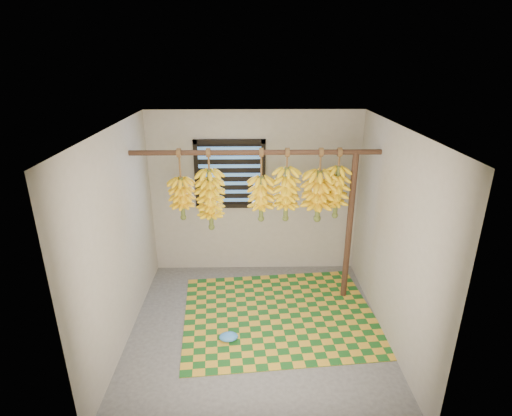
{
  "coord_description": "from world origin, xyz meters",
  "views": [
    {
      "loc": [
        -0.08,
        -3.95,
        3.09
      ],
      "look_at": [
        0.0,
        0.55,
        1.35
      ],
      "focal_mm": 28.0,
      "sensor_mm": 36.0,
      "label": 1
    }
  ],
  "objects_px": {
    "support_post": "(349,229)",
    "banana_bunch_b": "(210,200)",
    "banana_bunch_d": "(286,194)",
    "plastic_bag": "(229,337)",
    "banana_bunch_c": "(261,198)",
    "banana_bunch_a": "(182,198)",
    "banana_bunch_f": "(337,192)",
    "woven_mat": "(279,314)",
    "banana_bunch_e": "(318,196)"
  },
  "relations": [
    {
      "from": "banana_bunch_c",
      "to": "banana_bunch_e",
      "type": "bearing_deg",
      "value": -0.0
    },
    {
      "from": "banana_bunch_a",
      "to": "banana_bunch_e",
      "type": "distance_m",
      "value": 1.69
    },
    {
      "from": "banana_bunch_d",
      "to": "plastic_bag",
      "type": "bearing_deg",
      "value": -127.92
    },
    {
      "from": "banana_bunch_a",
      "to": "support_post",
      "type": "bearing_deg",
      "value": 0.0
    },
    {
      "from": "banana_bunch_e",
      "to": "banana_bunch_f",
      "type": "relative_size",
      "value": 1.05
    },
    {
      "from": "plastic_bag",
      "to": "banana_bunch_f",
      "type": "distance_m",
      "value": 2.16
    },
    {
      "from": "plastic_bag",
      "to": "banana_bunch_f",
      "type": "height_order",
      "value": "banana_bunch_f"
    },
    {
      "from": "woven_mat",
      "to": "banana_bunch_b",
      "type": "relative_size",
      "value": 2.3
    },
    {
      "from": "banana_bunch_d",
      "to": "woven_mat",
      "type": "bearing_deg",
      "value": -101.45
    },
    {
      "from": "support_post",
      "to": "banana_bunch_c",
      "type": "height_order",
      "value": "banana_bunch_c"
    },
    {
      "from": "plastic_bag",
      "to": "banana_bunch_d",
      "type": "relative_size",
      "value": 0.24
    },
    {
      "from": "woven_mat",
      "to": "banana_bunch_a",
      "type": "bearing_deg",
      "value": 160.77
    },
    {
      "from": "banana_bunch_f",
      "to": "banana_bunch_d",
      "type": "bearing_deg",
      "value": -180.0
    },
    {
      "from": "support_post",
      "to": "banana_bunch_e",
      "type": "height_order",
      "value": "banana_bunch_e"
    },
    {
      "from": "plastic_bag",
      "to": "banana_bunch_e",
      "type": "distance_m",
      "value": 2.0
    },
    {
      "from": "banana_bunch_c",
      "to": "woven_mat",
      "type": "bearing_deg",
      "value": -61.82
    },
    {
      "from": "banana_bunch_b",
      "to": "banana_bunch_c",
      "type": "relative_size",
      "value": 1.12
    },
    {
      "from": "plastic_bag",
      "to": "banana_bunch_a",
      "type": "relative_size",
      "value": 0.25
    },
    {
      "from": "woven_mat",
      "to": "banana_bunch_f",
      "type": "distance_m",
      "value": 1.71
    },
    {
      "from": "banana_bunch_d",
      "to": "banana_bunch_e",
      "type": "height_order",
      "value": "same"
    },
    {
      "from": "support_post",
      "to": "banana_bunch_b",
      "type": "relative_size",
      "value": 1.93
    },
    {
      "from": "banana_bunch_d",
      "to": "banana_bunch_e",
      "type": "xyz_separation_m",
      "value": [
        0.4,
        -0.0,
        -0.03
      ]
    },
    {
      "from": "plastic_bag",
      "to": "banana_bunch_e",
      "type": "height_order",
      "value": "banana_bunch_e"
    },
    {
      "from": "woven_mat",
      "to": "banana_bunch_e",
      "type": "relative_size",
      "value": 2.57
    },
    {
      "from": "plastic_bag",
      "to": "banana_bunch_b",
      "type": "relative_size",
      "value": 0.21
    },
    {
      "from": "banana_bunch_d",
      "to": "banana_bunch_c",
      "type": "bearing_deg",
      "value": 180.0
    },
    {
      "from": "banana_bunch_e",
      "to": "banana_bunch_d",
      "type": "bearing_deg",
      "value": 180.0
    },
    {
      "from": "woven_mat",
      "to": "banana_bunch_d",
      "type": "relative_size",
      "value": 2.59
    },
    {
      "from": "banana_bunch_a",
      "to": "banana_bunch_e",
      "type": "height_order",
      "value": "same"
    },
    {
      "from": "woven_mat",
      "to": "banana_bunch_a",
      "type": "distance_m",
      "value": 1.91
    },
    {
      "from": "support_post",
      "to": "plastic_bag",
      "type": "relative_size",
      "value": 9.04
    },
    {
      "from": "plastic_bag",
      "to": "banana_bunch_d",
      "type": "height_order",
      "value": "banana_bunch_d"
    },
    {
      "from": "banana_bunch_b",
      "to": "banana_bunch_c",
      "type": "height_order",
      "value": "same"
    },
    {
      "from": "banana_bunch_b",
      "to": "banana_bunch_d",
      "type": "relative_size",
      "value": 1.13
    },
    {
      "from": "banana_bunch_e",
      "to": "banana_bunch_f",
      "type": "distance_m",
      "value": 0.23
    },
    {
      "from": "support_post",
      "to": "banana_bunch_d",
      "type": "bearing_deg",
      "value": 180.0
    },
    {
      "from": "support_post",
      "to": "banana_bunch_a",
      "type": "bearing_deg",
      "value": -180.0
    },
    {
      "from": "plastic_bag",
      "to": "banana_bunch_d",
      "type": "xyz_separation_m",
      "value": [
        0.7,
        0.9,
        1.42
      ]
    },
    {
      "from": "woven_mat",
      "to": "plastic_bag",
      "type": "height_order",
      "value": "plastic_bag"
    },
    {
      "from": "banana_bunch_a",
      "to": "banana_bunch_c",
      "type": "distance_m",
      "value": 0.98
    },
    {
      "from": "plastic_bag",
      "to": "woven_mat",
      "type": "bearing_deg",
      "value": 38.07
    },
    {
      "from": "banana_bunch_c",
      "to": "banana_bunch_e",
      "type": "xyz_separation_m",
      "value": [
        0.71,
        -0.0,
        0.03
      ]
    },
    {
      "from": "woven_mat",
      "to": "banana_bunch_b",
      "type": "height_order",
      "value": "banana_bunch_b"
    },
    {
      "from": "woven_mat",
      "to": "plastic_bag",
      "type": "bearing_deg",
      "value": -141.93
    },
    {
      "from": "banana_bunch_e",
      "to": "banana_bunch_f",
      "type": "bearing_deg",
      "value": 0.0
    },
    {
      "from": "woven_mat",
      "to": "banana_bunch_a",
      "type": "relative_size",
      "value": 2.66
    },
    {
      "from": "support_post",
      "to": "banana_bunch_b",
      "type": "xyz_separation_m",
      "value": [
        -1.76,
        0.0,
        0.41
      ]
    },
    {
      "from": "banana_bunch_b",
      "to": "banana_bunch_e",
      "type": "bearing_deg",
      "value": -0.0
    },
    {
      "from": "plastic_bag",
      "to": "banana_bunch_a",
      "type": "xyz_separation_m",
      "value": [
        -0.58,
        0.9,
        1.37
      ]
    },
    {
      "from": "support_post",
      "to": "banana_bunch_b",
      "type": "height_order",
      "value": "banana_bunch_b"
    }
  ]
}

